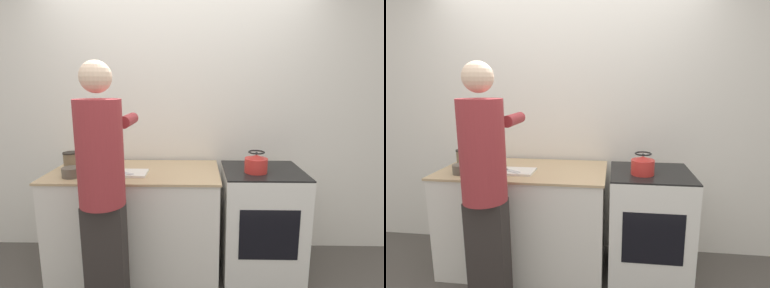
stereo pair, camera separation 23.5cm
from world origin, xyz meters
The scene contains 9 objects.
wall_back centered at (0.00, 0.76, 1.30)m, with size 8.00×0.05×2.60m.
counter centered at (-0.34, 0.35, 0.45)m, with size 1.40×0.72×0.90m.
oven centered at (0.72, 0.30, 0.46)m, with size 0.64×0.60×0.92m.
person centered at (-0.45, -0.20, 0.96)m, with size 0.34×0.58×1.75m.
cutting_board centered at (-0.42, 0.24, 0.90)m, with size 0.38×0.21×0.02m.
knife centered at (-0.43, 0.22, 0.92)m, with size 0.21×0.13×0.01m.
kettle centered at (0.64, 0.23, 0.99)m, with size 0.18×0.18×0.17m.
bowl_prep centered at (-0.81, 0.16, 0.93)m, with size 0.15×0.15×0.08m.
canister_jar centered at (-0.89, 0.36, 0.97)m, with size 0.12×0.12×0.15m.
Camera 1 is at (0.18, -2.07, 1.60)m, focal length 28.00 mm.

